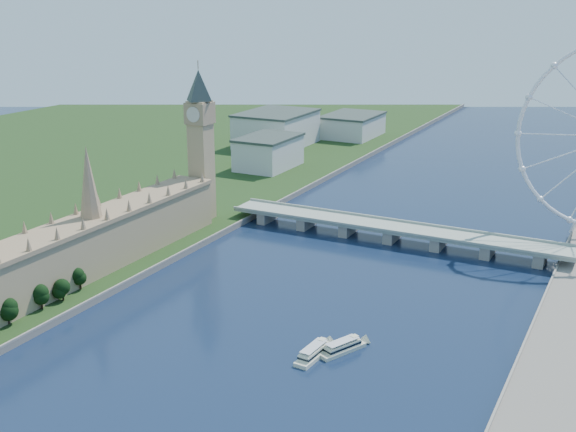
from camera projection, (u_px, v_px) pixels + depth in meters
The scene contains 6 objects.
parliament_range at pixel (94, 243), 396.84m from camera, with size 24.00×200.00×70.00m.
big_ben at pixel (200, 126), 474.57m from camera, with size 20.02×20.02×110.00m.
westminster_bridge at pixel (393, 231), 455.18m from camera, with size 220.00×22.00×9.50m.
city_skyline at pixel (529, 146), 656.32m from camera, with size 505.00×280.00×32.00m.
tour_boat_near at pixel (314, 357), 310.07m from camera, with size 6.76×26.62×5.85m, color beige, non-canonical shape.
tour_boat_far at pixel (342, 352), 314.76m from camera, with size 6.69×26.37×5.79m, color beige, non-canonical shape.
Camera 1 is at (138.18, -114.94, 149.36)m, focal length 45.00 mm.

